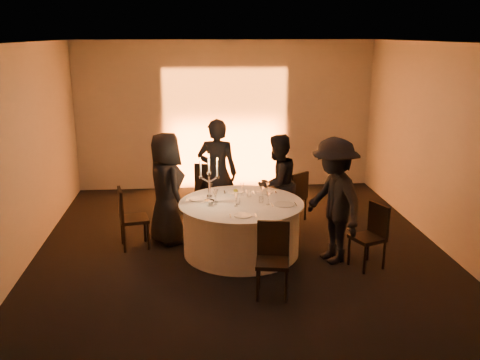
{
  "coord_description": "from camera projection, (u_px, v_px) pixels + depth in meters",
  "views": [
    {
      "loc": [
        -0.68,
        -7.28,
        3.12
      ],
      "look_at": [
        0.0,
        0.2,
        1.05
      ],
      "focal_mm": 40.0,
      "sensor_mm": 36.0,
      "label": 1
    }
  ],
  "objects": [
    {
      "name": "coffee_cup",
      "position": [
        211.0,
        204.0,
        7.53
      ],
      "size": [
        0.11,
        0.11,
        0.07
      ],
      "color": "white",
      "rests_on": "banquet_table"
    },
    {
      "name": "chair_back_right",
      "position": [
        295.0,
        194.0,
        9.07
      ],
      "size": [
        0.53,
        0.53,
        0.87
      ],
      "rotation": [
        0.0,
        0.0,
        -2.5
      ],
      "color": "black",
      "rests_on": "floor"
    },
    {
      "name": "wine_glass_e",
      "position": [
        215.0,
        195.0,
        7.55
      ],
      "size": [
        0.07,
        0.07,
        0.19
      ],
      "color": "white",
      "rests_on": "banquet_table"
    },
    {
      "name": "plate_front",
      "position": [
        243.0,
        215.0,
        7.11
      ],
      "size": [
        0.36,
        0.24,
        0.01
      ],
      "color": "white",
      "rests_on": "banquet_table"
    },
    {
      "name": "chair_right",
      "position": [
        372.0,
        232.0,
        7.29
      ],
      "size": [
        0.5,
        0.5,
        0.88
      ],
      "rotation": [
        0.0,
        0.0,
        -1.19
      ],
      "color": "black",
      "rests_on": "floor"
    },
    {
      "name": "chair_front",
      "position": [
        273.0,
        255.0,
        6.52
      ],
      "size": [
        0.46,
        0.46,
        0.91
      ],
      "rotation": [
        0.0,
        0.0,
        -0.18
      ],
      "color": "black",
      "rests_on": "floor"
    },
    {
      "name": "wine_glass_d",
      "position": [
        268.0,
        195.0,
        7.54
      ],
      "size": [
        0.07,
        0.07,
        0.19
      ],
      "color": "white",
      "rests_on": "banquet_table"
    },
    {
      "name": "plate_left",
      "position": [
        199.0,
        199.0,
        7.81
      ],
      "size": [
        0.36,
        0.26,
        0.01
      ],
      "color": "white",
      "rests_on": "banquet_table"
    },
    {
      "name": "tumbler_b",
      "position": [
        238.0,
        201.0,
        7.58
      ],
      "size": [
        0.07,
        0.07,
        0.09
      ],
      "primitive_type": "cylinder",
      "color": "white",
      "rests_on": "banquet_table"
    },
    {
      "name": "guest_right",
      "position": [
        334.0,
        201.0,
        7.37
      ],
      "size": [
        0.97,
        1.29,
        1.77
      ],
      "primitive_type": "imported",
      "rotation": [
        0.0,
        0.0,
        -1.26
      ],
      "color": "black",
      "rests_on": "floor"
    },
    {
      "name": "floor",
      "position": [
        241.0,
        252.0,
        7.88
      ],
      "size": [
        7.0,
        7.0,
        0.0
      ],
      "primitive_type": "plane",
      "color": "black",
      "rests_on": "ground"
    },
    {
      "name": "banquet_table",
      "position": [
        241.0,
        228.0,
        7.78
      ],
      "size": [
        1.8,
        1.8,
        0.77
      ],
      "color": "black",
      "rests_on": "floor"
    },
    {
      "name": "tumbler_a",
      "position": [
        261.0,
        200.0,
        7.66
      ],
      "size": [
        0.07,
        0.07,
        0.09
      ],
      "primitive_type": "cylinder",
      "color": "white",
      "rests_on": "banquet_table"
    },
    {
      "name": "guest_back_left",
      "position": [
        217.0,
        173.0,
        8.75
      ],
      "size": [
        0.74,
        0.57,
        1.81
      ],
      "primitive_type": "imported",
      "rotation": [
        0.0,
        0.0,
        2.9
      ],
      "color": "black",
      "rests_on": "floor"
    },
    {
      "name": "wall_right",
      "position": [
        447.0,
        149.0,
        7.75
      ],
      "size": [
        0.0,
        7.0,
        7.0
      ],
      "primitive_type": "plane",
      "rotation": [
        1.57,
        0.0,
        -1.57
      ],
      "color": "beige",
      "rests_on": "floor"
    },
    {
      "name": "wall_back",
      "position": [
        225.0,
        116.0,
        10.84
      ],
      "size": [
        7.0,
        0.0,
        7.0
      ],
      "primitive_type": "plane",
      "rotation": [
        1.57,
        0.0,
        0.0
      ],
      "color": "beige",
      "rests_on": "floor"
    },
    {
      "name": "ceiling",
      "position": [
        241.0,
        42.0,
        7.08
      ],
      "size": [
        7.0,
        7.0,
        0.0
      ],
      "primitive_type": "plane",
      "rotation": [
        3.14,
        0.0,
        0.0
      ],
      "color": "white",
      "rests_on": "wall_back"
    },
    {
      "name": "candelabra",
      "position": [
        209.0,
        185.0,
        7.65
      ],
      "size": [
        0.3,
        0.14,
        0.71
      ],
      "color": "silver",
      "rests_on": "banquet_table"
    },
    {
      "name": "wall_front",
      "position": [
        284.0,
        251.0,
        4.12
      ],
      "size": [
        7.0,
        0.0,
        7.0
      ],
      "primitive_type": "plane",
      "rotation": [
        -1.57,
        0.0,
        0.0
      ],
      "color": "beige",
      "rests_on": "floor"
    },
    {
      "name": "wall_left",
      "position": [
        21.0,
        157.0,
        7.22
      ],
      "size": [
        0.0,
        7.0,
        7.0
      ],
      "primitive_type": "plane",
      "rotation": [
        1.57,
        0.0,
        1.57
      ],
      "color": "beige",
      "rests_on": "floor"
    },
    {
      "name": "plate_back_right",
      "position": [
        264.0,
        192.0,
        8.15
      ],
      "size": [
        0.35,
        0.25,
        0.01
      ],
      "color": "white",
      "rests_on": "banquet_table"
    },
    {
      "name": "wine_glass_f",
      "position": [
        262.0,
        190.0,
        7.8
      ],
      "size": [
        0.07,
        0.07,
        0.19
      ],
      "color": "white",
      "rests_on": "banquet_table"
    },
    {
      "name": "guest_back_right",
      "position": [
        277.0,
        184.0,
        8.54
      ],
      "size": [
        0.98,
        0.95,
        1.6
      ],
      "primitive_type": "imported",
      "rotation": [
        0.0,
        0.0,
        -2.48
      ],
      "color": "black",
      "rests_on": "floor"
    },
    {
      "name": "uplighter_fixture",
      "position": [
        227.0,
        188.0,
        10.94
      ],
      "size": [
        0.25,
        0.12,
        0.1
      ],
      "primitive_type": "cube",
      "color": "black",
      "rests_on": "floor"
    },
    {
      "name": "wine_glass_h",
      "position": [
        216.0,
        193.0,
        7.66
      ],
      "size": [
        0.07,
        0.07,
        0.19
      ],
      "color": "white",
      "rests_on": "banquet_table"
    },
    {
      "name": "chair_back_left",
      "position": [
        210.0,
        188.0,
        9.03
      ],
      "size": [
        0.55,
        0.55,
        1.04
      ],
      "rotation": [
        0.0,
        0.0,
        2.89
      ],
      "color": "black",
      "rests_on": "floor"
    },
    {
      "name": "tumbler_c",
      "position": [
        249.0,
        194.0,
        7.94
      ],
      "size": [
        0.07,
        0.07,
        0.09
      ],
      "primitive_type": "cylinder",
      "color": "white",
      "rests_on": "banquet_table"
    },
    {
      "name": "wine_glass_c",
      "position": [
        242.0,
        186.0,
        7.98
      ],
      "size": [
        0.07,
        0.07,
        0.19
      ],
      "color": "white",
      "rests_on": "banquet_table"
    },
    {
      "name": "wine_glass_g",
      "position": [
        267.0,
        186.0,
        8.0
      ],
      "size": [
        0.07,
        0.07,
        0.19
      ],
      "color": "white",
      "rests_on": "banquet_table"
    },
    {
      "name": "guest_left",
      "position": [
        166.0,
        188.0,
        8.07
      ],
      "size": [
        0.85,
        0.99,
        1.71
      ],
      "primitive_type": "imported",
      "rotation": [
        0.0,
        0.0,
        2.02
      ],
      "color": "black",
      "rests_on": "floor"
    },
    {
      "name": "wine_glass_a",
      "position": [
        211.0,
        187.0,
        7.96
      ],
      "size": [
        0.07,
        0.07,
        0.19
      ],
      "color": "white",
      "rests_on": "banquet_table"
    },
    {
      "name": "plate_back_left",
      "position": [
        236.0,
        191.0,
        8.17
      ],
      "size": [
        0.36,
        0.26,
        0.08
      ],
      "color": "white",
      "rests_on": "banquet_table"
    },
    {
      "name": "wine_glass_b",
      "position": [
        236.0,
        197.0,
        7.48
      ],
      "size": [
        0.07,
        0.07,
        0.19
      ],
      "color": "white",
      "rests_on": "banquet_table"
    },
    {
      "name": "chair_left",
      "position": [
        129.0,
        215.0,
        7.92
      ],
      "size": [
        0.48,
        0.48,
        0.92
      ],
      "rotation": [
        0.0,
        0.0,
        1.79
      ],
      "color": "black",
      "rests_on": "floor"
    },
    {
      "name": "plate_right",
      "position": [
        284.0,
        204.0,
        7.56
      ],
      "size": [
        0.36,
        0.29,
        0.01
      ],
      "color": "white",
      "rests_on": "banquet_table"
    }
  ]
}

